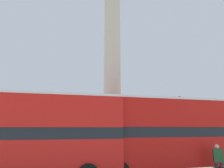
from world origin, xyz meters
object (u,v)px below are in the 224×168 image
object	(u,v)px
pedestrian_near_lamp	(218,159)
monument_column	(112,60)
street_lamp	(76,121)
bus_c	(5,133)
equestrian_statue	(182,134)
bus_b	(174,131)

from	to	relation	value
pedestrian_near_lamp	monument_column	bearing A→B (deg)	-41.63
street_lamp	pedestrian_near_lamp	world-z (taller)	street_lamp
bus_c	equestrian_statue	world-z (taller)	equestrian_statue
bus_b	equestrian_statue	size ratio (longest dim) A/B	1.76
monument_column	bus_b	distance (m)	9.33
monument_column	pedestrian_near_lamp	world-z (taller)	monument_column
street_lamp	bus_b	bearing A→B (deg)	-39.47
bus_b	pedestrian_near_lamp	size ratio (longest dim) A/B	6.39
bus_b	bus_c	xyz separation A→B (m)	(-9.39, 0.45, -0.02)
bus_c	street_lamp	size ratio (longest dim) A/B	2.18
bus_b	pedestrian_near_lamp	xyz separation A→B (m)	(1.20, -1.96, -1.41)
bus_c	equestrian_statue	xyz separation A→B (m)	(16.69, 8.45, -0.43)
bus_b	bus_c	size ratio (longest dim) A/B	0.97
bus_b	equestrian_statue	distance (m)	11.52
monument_column	equestrian_statue	world-z (taller)	monument_column
monument_column	bus_c	xyz separation A→B (m)	(-7.45, -5.89, -6.59)
equestrian_statue	street_lamp	world-z (taller)	equestrian_statue
pedestrian_near_lamp	equestrian_statue	bearing A→B (deg)	-91.67
monument_column	bus_c	size ratio (longest dim) A/B	2.15
street_lamp	pedestrian_near_lamp	distance (m)	9.41
bus_c	equestrian_statue	size ratio (longest dim) A/B	1.81
pedestrian_near_lamp	street_lamp	bearing A→B (deg)	-16.53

